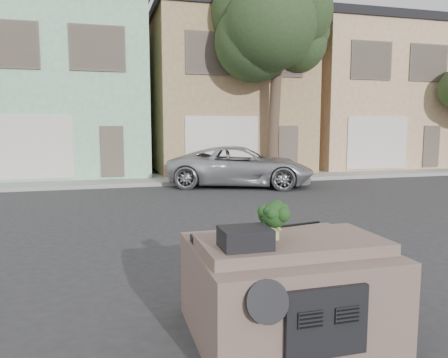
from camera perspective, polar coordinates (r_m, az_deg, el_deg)
name	(u,v)px	position (r m, az deg, el deg)	size (l,w,h in m)	color
ground_plane	(217,256)	(7.84, -0.97, -9.99)	(120.00, 120.00, 0.00)	#303033
sidewalk	(152,180)	(17.99, -9.38, -0.08)	(40.00, 3.00, 0.15)	gray
townhouse_mint	(65,93)	(21.86, -20.06, 10.57)	(7.20, 8.20, 7.55)	#90CEA3
townhouse_tan	(221,95)	(22.58, -0.38, 10.87)	(7.20, 8.20, 7.55)	#A5845C
townhouse_beige	(352,98)	(25.58, 16.34, 10.15)	(7.20, 8.20, 7.55)	tan
silver_pickup	(241,186)	(16.43, 2.22, -0.94)	(2.48, 5.38, 1.50)	#A9AAB0
tree_near	(274,77)	(18.49, 6.61, 13.13)	(4.40, 4.00, 8.50)	#293D1F
car_dashboard	(285,285)	(4.96, 7.98, -13.55)	(2.00, 1.80, 1.12)	brown
instrument_hump	(245,238)	(4.25, 2.78, -7.69)	(0.48, 0.38, 0.20)	black
wiper_arm	(295,225)	(5.24, 9.25, -5.93)	(0.70, 0.03, 0.02)	black
broccoli	(275,220)	(4.56, 6.63, -5.37)	(0.33, 0.33, 0.41)	black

